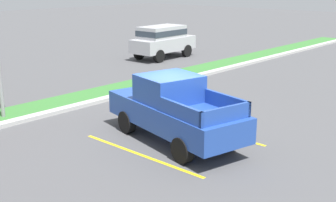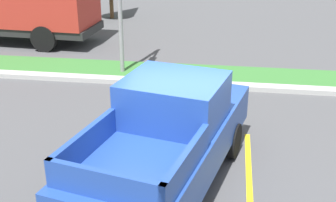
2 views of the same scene
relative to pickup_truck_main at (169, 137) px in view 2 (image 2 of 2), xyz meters
name	(u,v)px [view 2 (image 2 of 2)]	position (x,y,z in m)	size (l,w,h in m)	color
ground_plane	(186,175)	(0.28, 0.35, -1.04)	(120.00, 120.00, 0.00)	#4C4C4F
parking_line_near	(91,179)	(-1.56, -0.05, -1.04)	(0.12, 4.80, 0.01)	yellow
parking_line_far	(250,192)	(1.54, -0.05, -1.04)	(0.12, 4.80, 0.01)	yellow
curb_strip	(204,85)	(0.28, 5.35, -0.97)	(56.00, 0.40, 0.15)	#B2B2AD
grass_median	(206,74)	(0.28, 6.45, -1.01)	(56.00, 1.80, 0.06)	#387533
pickup_truck_main	(169,137)	(0.00, 0.00, 0.00)	(3.01, 5.51, 2.10)	black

